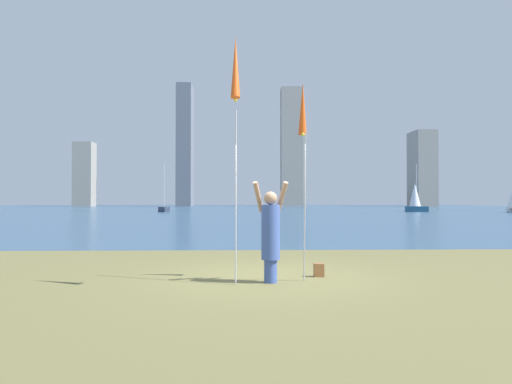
% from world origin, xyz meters
% --- Properties ---
extents(ground, '(120.00, 138.00, 0.12)m').
position_xyz_m(ground, '(0.00, 50.95, -0.06)').
color(ground, brown).
extents(person, '(0.67, 0.49, 1.83)m').
position_xyz_m(person, '(0.04, -0.56, 0.90)').
color(person, '#3F59A5').
rests_on(person, ground).
extents(kite_flag_left, '(0.16, 1.03, 4.27)m').
position_xyz_m(kite_flag_left, '(-0.59, -1.07, 3.60)').
color(kite_flag_left, '#B2B2B7').
rests_on(kite_flag_left, ground).
extents(kite_flag_right, '(0.16, 0.52, 3.70)m').
position_xyz_m(kite_flag_right, '(0.67, -0.26, 3.10)').
color(kite_flag_right, '#B2B2B7').
rests_on(kite_flag_right, ground).
extents(bag, '(0.19, 0.14, 0.26)m').
position_xyz_m(bag, '(1.01, 0.03, 0.13)').
color(bag, brown).
rests_on(bag, ground).
extents(sailboat_2, '(1.56, 1.73, 5.77)m').
position_xyz_m(sailboat_2, '(-9.74, 46.38, 0.38)').
color(sailboat_2, '#333D51').
rests_on(sailboat_2, ground).
extents(sailboat_6, '(2.81, 1.65, 5.74)m').
position_xyz_m(sailboat_6, '(20.56, 46.74, 1.70)').
color(sailboat_6, '#2D6084').
rests_on(sailboat_6, ground).
extents(skyline_tower_0, '(3.97, 3.84, 13.68)m').
position_xyz_m(skyline_tower_0, '(-34.20, 91.12, 6.84)').
color(skyline_tower_0, gray).
rests_on(skyline_tower_0, ground).
extents(skyline_tower_1, '(3.21, 6.20, 26.29)m').
position_xyz_m(skyline_tower_1, '(-12.91, 92.13, 13.15)').
color(skyline_tower_1, slate).
rests_on(skyline_tower_1, ground).
extents(skyline_tower_2, '(4.80, 3.88, 26.30)m').
position_xyz_m(skyline_tower_2, '(10.55, 93.81, 13.15)').
color(skyline_tower_2, gray).
rests_on(skyline_tower_2, ground).
extents(skyline_tower_3, '(4.32, 6.92, 16.27)m').
position_xyz_m(skyline_tower_3, '(38.71, 90.65, 8.14)').
color(skyline_tower_3, gray).
rests_on(skyline_tower_3, ground).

